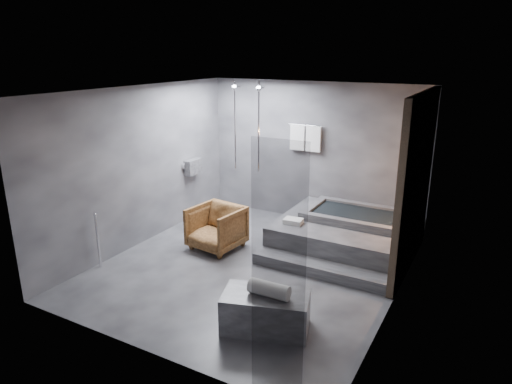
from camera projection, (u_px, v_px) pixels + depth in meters
The scene contains 7 objects.
room at pixel (282, 162), 6.91m from camera, with size 5.00×5.04×2.82m.
tub_deck at pixel (344, 234), 8.06m from camera, with size 2.20×2.00×0.50m, color #313134.
tub_step at pixel (319, 269), 7.12m from camera, with size 2.20×0.36×0.18m, color #313134.
concrete_bench at pixel (266, 311), 5.69m from camera, with size 1.07×0.59×0.48m, color #333436.
driftwood_chair at pixel (216, 228), 7.99m from camera, with size 0.82×0.85×0.77m, color #412510.
rolled_towel at pixel (269, 289), 5.55m from camera, with size 0.19×0.19×0.52m, color silver.
deck_towel at pixel (293, 221), 7.86m from camera, with size 0.31×0.23×0.08m, color white.
Camera 1 is at (3.30, -5.85, 3.36)m, focal length 32.00 mm.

